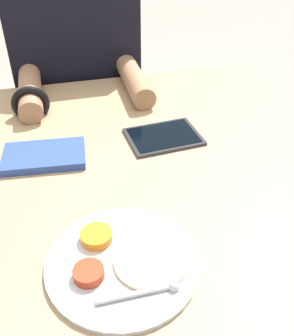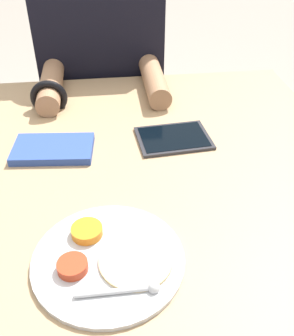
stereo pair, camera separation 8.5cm
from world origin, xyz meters
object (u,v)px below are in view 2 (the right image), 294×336
thali_tray (108,259)px  tablet_device (173,138)px  red_notebook (53,149)px  person_diner (104,102)px

thali_tray → tablet_device: size_ratio=1.39×
thali_tray → red_notebook: 0.39m
person_diner → thali_tray: bearing=-90.9°
tablet_device → person_diner: (-0.18, 0.53, -0.16)m
thali_tray → tablet_device: thali_tray is taller
thali_tray → red_notebook: thali_tray is taller
red_notebook → person_diner: (0.14, 0.55, -0.16)m
thali_tray → person_diner: bearing=89.1°
tablet_device → person_diner: 0.58m
thali_tray → person_diner: person_diner is taller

